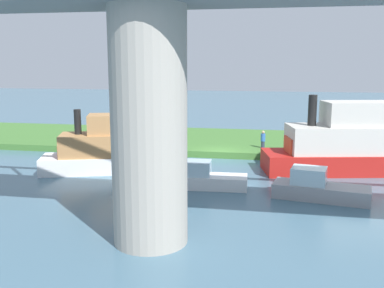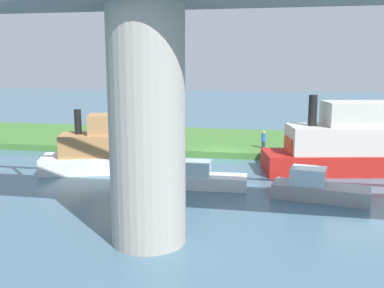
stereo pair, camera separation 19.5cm
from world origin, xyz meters
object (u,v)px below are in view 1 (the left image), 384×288
(person_on_bank, at_px, (263,139))
(riverboat_paddlewheel, at_px, (318,188))
(marker_buoy, at_px, (164,222))
(motorboat_white, at_px, (204,178))
(mooring_post, at_px, (309,144))
(skiff_small, at_px, (108,148))
(bridge_pylon, at_px, (149,129))
(houseboat_blue, at_px, (346,144))

(person_on_bank, bearing_deg, riverboat_paddlewheel, 106.24)
(marker_buoy, bearing_deg, motorboat_white, -96.23)
(mooring_post, height_order, skiff_small, skiff_small)
(mooring_post, xyz_separation_m, motorboat_white, (6.56, 9.86, -0.45))
(bridge_pylon, xyz_separation_m, houseboat_blue, (-9.50, -13.64, -2.76))
(motorboat_white, bearing_deg, bridge_pylon, 83.96)
(bridge_pylon, xyz_separation_m, person_on_bank, (-3.94, -18.39, -3.46))
(mooring_post, xyz_separation_m, marker_buoy, (7.28, 16.43, -0.76))
(person_on_bank, distance_m, riverboat_paddlewheel, 11.67)
(bridge_pylon, relative_size, mooring_post, 9.21)
(person_on_bank, xyz_separation_m, marker_buoy, (3.79, 16.77, -0.95))
(person_on_bank, relative_size, skiff_small, 0.16)
(bridge_pylon, height_order, mooring_post, bridge_pylon)
(riverboat_paddlewheel, xyz_separation_m, marker_buoy, (7.05, 5.58, -0.34))
(mooring_post, relative_size, marker_buoy, 2.03)
(bridge_pylon, bearing_deg, riverboat_paddlewheel, -135.01)
(person_on_bank, relative_size, mooring_post, 1.37)
(mooring_post, bearing_deg, motorboat_white, 56.35)
(skiff_small, bearing_deg, riverboat_paddlewheel, 164.23)
(mooring_post, bearing_deg, skiff_small, 27.84)
(skiff_small, distance_m, motorboat_white, 7.50)
(motorboat_white, distance_m, marker_buoy, 6.62)
(riverboat_paddlewheel, height_order, houseboat_blue, houseboat_blue)
(riverboat_paddlewheel, bearing_deg, bridge_pylon, 44.99)
(skiff_small, height_order, houseboat_blue, houseboat_blue)
(mooring_post, xyz_separation_m, riverboat_paddlewheel, (0.23, 10.86, -0.41))
(bridge_pylon, relative_size, marker_buoy, 18.65)
(person_on_bank, relative_size, motorboat_white, 0.29)
(mooring_post, distance_m, marker_buoy, 17.99)
(mooring_post, bearing_deg, marker_buoy, 66.12)
(person_on_bank, xyz_separation_m, houseboat_blue, (-5.56, 4.75, 0.70))
(mooring_post, bearing_deg, bridge_pylon, 67.64)
(bridge_pylon, xyz_separation_m, marker_buoy, (-0.15, -1.62, -4.41))
(person_on_bank, height_order, riverboat_paddlewheel, person_on_bank)
(skiff_small, bearing_deg, bridge_pylon, 118.94)
(bridge_pylon, bearing_deg, marker_buoy, -95.29)
(skiff_small, xyz_separation_m, marker_buoy, (-6.20, 9.32, -1.30))
(person_on_bank, distance_m, mooring_post, 3.51)
(bridge_pylon, height_order, houseboat_blue, bridge_pylon)
(riverboat_paddlewheel, distance_m, marker_buoy, 9.00)
(riverboat_paddlewheel, bearing_deg, skiff_small, -15.77)
(skiff_small, distance_m, marker_buoy, 11.27)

